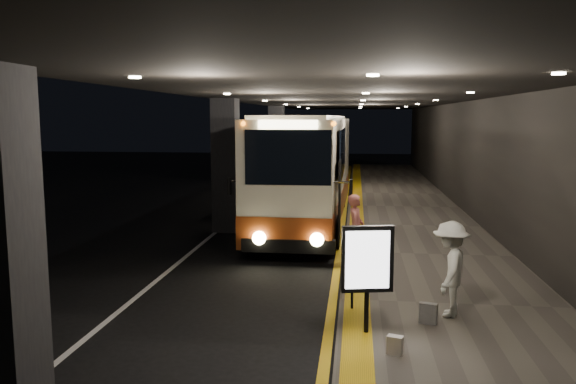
# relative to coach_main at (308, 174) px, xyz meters

# --- Properties ---
(ground) EXTENTS (90.00, 90.00, 0.00)m
(ground) POSITION_rel_coach_main_xyz_m (-1.10, -5.56, -1.79)
(ground) COLOR black
(lane_line_white) EXTENTS (0.12, 50.00, 0.01)m
(lane_line_white) POSITION_rel_coach_main_xyz_m (-2.90, -0.56, -1.79)
(lane_line_white) COLOR silver
(lane_line_white) RESTS_ON ground
(kerb_stripe_yellow) EXTENTS (0.18, 50.00, 0.01)m
(kerb_stripe_yellow) POSITION_rel_coach_main_xyz_m (1.25, -0.56, -1.79)
(kerb_stripe_yellow) COLOR gold
(kerb_stripe_yellow) RESTS_ON ground
(sidewalk) EXTENTS (4.50, 50.00, 0.15)m
(sidewalk) POSITION_rel_coach_main_xyz_m (3.65, -0.56, -1.72)
(sidewalk) COLOR #514C44
(sidewalk) RESTS_ON ground
(tactile_strip) EXTENTS (0.50, 50.00, 0.01)m
(tactile_strip) POSITION_rel_coach_main_xyz_m (1.75, -0.56, -1.63)
(tactile_strip) COLOR gold
(tactile_strip) RESTS_ON sidewalk
(terminal_wall) EXTENTS (0.10, 50.00, 6.00)m
(terminal_wall) POSITION_rel_coach_main_xyz_m (5.90, -0.56, 1.21)
(terminal_wall) COLOR black
(terminal_wall) RESTS_ON ground
(support_columns) EXTENTS (0.80, 24.80, 4.40)m
(support_columns) POSITION_rel_coach_main_xyz_m (-2.60, -1.56, 0.41)
(support_columns) COLOR black
(support_columns) RESTS_ON ground
(canopy) EXTENTS (9.00, 50.00, 0.40)m
(canopy) POSITION_rel_coach_main_xyz_m (1.40, -0.56, 2.81)
(canopy) COLOR black
(canopy) RESTS_ON support_columns
(coach_main) EXTENTS (2.70, 12.03, 3.73)m
(coach_main) POSITION_rel_coach_main_xyz_m (0.00, 0.00, 0.00)
(coach_main) COLOR #F0E8C9
(coach_main) RESTS_ON ground
(coach_second) EXTENTS (2.79, 11.26, 3.51)m
(coach_second) POSITION_rel_coach_main_xyz_m (-0.09, 12.93, -0.10)
(coach_second) COLOR #F0E8C9
(coach_second) RESTS_ON ground
(coach_third) EXTENTS (2.56, 11.63, 3.65)m
(coach_third) POSITION_rel_coach_main_xyz_m (-0.31, 24.67, -0.04)
(coach_third) COLOR #F0E8C9
(coach_third) RESTS_ON ground
(passenger_boarding) EXTENTS (0.46, 0.66, 1.72)m
(passenger_boarding) POSITION_rel_coach_main_xyz_m (1.70, -5.65, -0.78)
(passenger_boarding) COLOR #AC5750
(passenger_boarding) RESTS_ON sidewalk
(passenger_waiting_white) EXTENTS (0.83, 1.24, 1.77)m
(passenger_waiting_white) POSITION_rel_coach_main_xyz_m (3.43, -9.43, -0.76)
(passenger_waiting_white) COLOR white
(passenger_waiting_white) RESTS_ON sidewalk
(bag_polka) EXTENTS (0.33, 0.22, 0.37)m
(bag_polka) POSITION_rel_coach_main_xyz_m (3.00, -9.91, -1.45)
(bag_polka) COLOR black
(bag_polka) RESTS_ON sidewalk
(bag_plain) EXTENTS (0.27, 0.20, 0.30)m
(bag_plain) POSITION_rel_coach_main_xyz_m (2.32, -11.30, -1.49)
(bag_plain) COLOR silver
(bag_plain) RESTS_ON sidewalk
(info_sign) EXTENTS (0.88, 0.28, 1.85)m
(info_sign) POSITION_rel_coach_main_xyz_m (1.90, -10.48, -0.39)
(info_sign) COLOR black
(info_sign) RESTS_ON sidewalk
(stanchion_post) EXTENTS (0.05, 0.05, 1.03)m
(stanchion_post) POSITION_rel_coach_main_xyz_m (1.65, -9.30, -1.12)
(stanchion_post) COLOR black
(stanchion_post) RESTS_ON sidewalk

